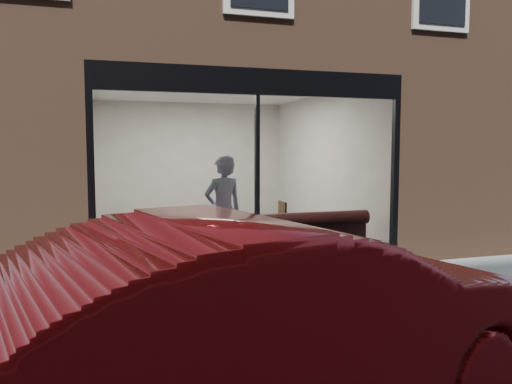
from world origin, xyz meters
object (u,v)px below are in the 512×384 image
object	(u,v)px
cafe_table_right	(286,218)
parked_car	(271,324)
cafe_chair_right	(273,238)
cafe_chair_left	(184,245)
cafe_table_left	(146,222)
person	(223,211)
banquette	(250,255)

from	to	relation	value
cafe_table_right	parked_car	world-z (taller)	parked_car
cafe_chair_right	cafe_chair_left	bearing A→B (deg)	7.29
cafe_chair_left	parked_car	size ratio (longest dim) A/B	0.10
cafe_table_left	cafe_chair_right	bearing A→B (deg)	12.55
person	cafe_table_left	distance (m)	1.34
parked_car	cafe_table_right	bearing A→B (deg)	-36.58
cafe_table_left	parked_car	size ratio (longest dim) A/B	0.14
cafe_table_right	cafe_chair_left	size ratio (longest dim) A/B	1.27
cafe_table_left	cafe_chair_right	size ratio (longest dim) A/B	1.66
cafe_table_right	cafe_chair_left	xyz separation A→B (m)	(-1.75, 0.55, -0.50)
person	cafe_chair_left	xyz separation A→B (m)	(-0.53, 0.84, -0.70)
cafe_chair_left	cafe_chair_right	size ratio (longest dim) A/B	1.16
cafe_table_left	person	bearing A→B (deg)	-21.48
person	cafe_chair_right	distance (m)	1.76
banquette	cafe_table_left	xyz separation A→B (m)	(-1.62, 0.75, 0.52)
cafe_chair_right	parked_car	bearing A→B (deg)	71.64
banquette	cafe_table_left	world-z (taller)	cafe_table_left
person	cafe_chair_left	distance (m)	1.21
cafe_table_left	cafe_chair_left	xyz separation A→B (m)	(0.70, 0.35, -0.50)
cafe_chair_left	cafe_table_right	bearing A→B (deg)	173.50
cafe_chair_left	cafe_table_left	bearing A→B (deg)	37.50
cafe_chair_left	parked_car	xyz separation A→B (m)	(-0.28, -5.69, 0.53)
banquette	cafe_table_right	distance (m)	1.12
cafe_chair_right	person	bearing A→B (deg)	40.71
cafe_chair_left	banquette	bearing A→B (deg)	140.76
cafe_chair_left	cafe_chair_right	distance (m)	1.78
cafe_table_right	parked_car	bearing A→B (deg)	-111.55
person	parked_car	xyz separation A→B (m)	(-0.81, -4.85, -0.17)
cafe_chair_right	parked_car	size ratio (longest dim) A/B	0.09
person	parked_car	distance (m)	4.92
parked_car	person	bearing A→B (deg)	-24.53
banquette	cafe_table_right	bearing A→B (deg)	33.49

